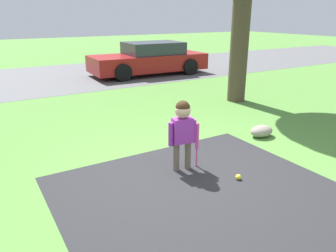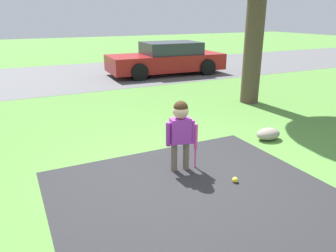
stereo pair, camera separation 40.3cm
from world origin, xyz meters
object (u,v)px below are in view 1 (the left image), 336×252
object	(u,v)px
baseball_bat	(197,138)
sports_ball	(238,177)
parked_car	(149,59)
child	(183,126)

from	to	relation	value
baseball_bat	sports_ball	world-z (taller)	baseball_bat
sports_ball	parked_car	distance (m)	8.63
baseball_bat	parked_car	world-z (taller)	parked_car
child	baseball_bat	xyz separation A→B (m)	(0.24, -0.03, -0.23)
child	baseball_bat	distance (m)	0.33
baseball_bat	sports_ball	bearing A→B (deg)	-68.54
child	parked_car	bearing A→B (deg)	75.07
sports_ball	parked_car	size ratio (longest dim) A/B	0.02
child	sports_ball	size ratio (longest dim) A/B	13.13
sports_ball	baseball_bat	bearing A→B (deg)	111.46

